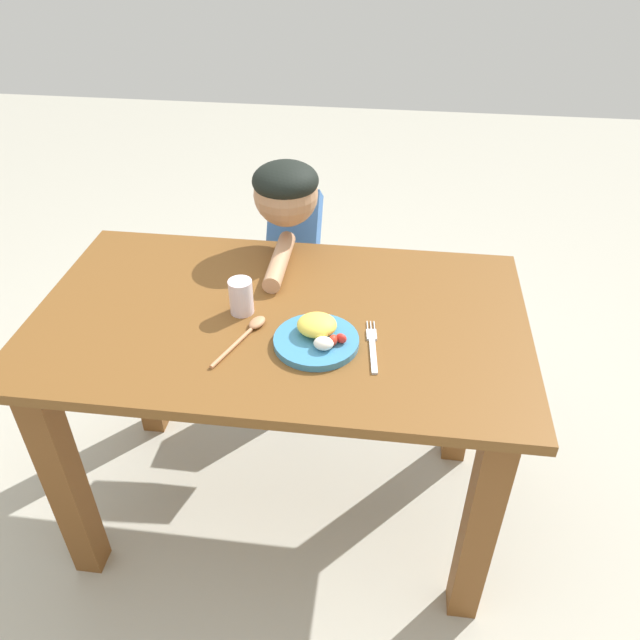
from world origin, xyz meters
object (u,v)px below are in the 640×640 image
at_px(drinking_cup, 241,296).
at_px(person, 294,268).
at_px(plate, 317,336).
at_px(spoon, 249,331).
at_px(fork, 373,347).

relative_size(drinking_cup, person, 0.09).
relative_size(plate, spoon, 0.98).
distance_m(fork, drinking_cup, 0.36).
bearing_deg(fork, spoon, 80.07).
distance_m(drinking_cup, person, 0.49).
height_order(fork, drinking_cup, drinking_cup).
xyz_separation_m(plate, spoon, (-0.17, 0.02, -0.01)).
xyz_separation_m(spoon, drinking_cup, (-0.04, 0.09, 0.04)).
bearing_deg(drinking_cup, fork, -17.46).
distance_m(fork, person, 0.64).
bearing_deg(drinking_cup, plate, -26.82).
bearing_deg(person, plate, 105.09).
height_order(plate, drinking_cup, drinking_cup).
xyz_separation_m(fork, drinking_cup, (-0.34, 0.11, 0.04)).
bearing_deg(spoon, drinking_cup, 44.22).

